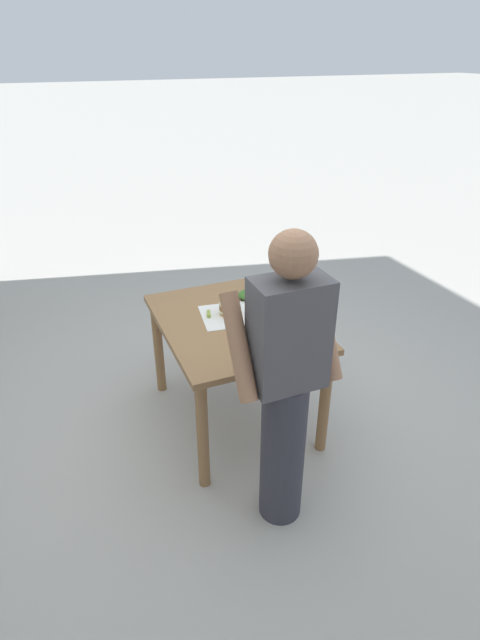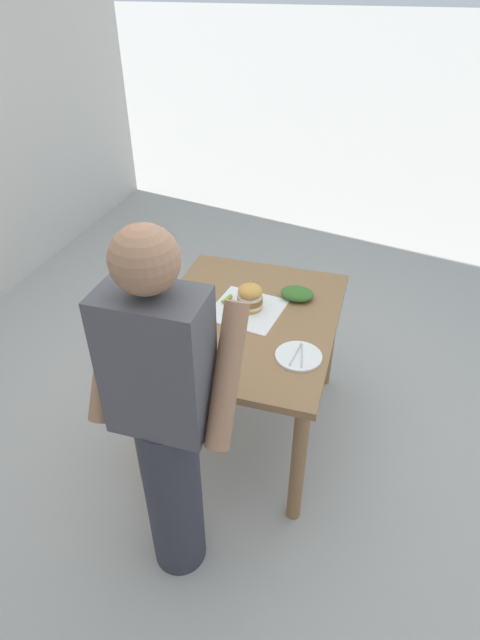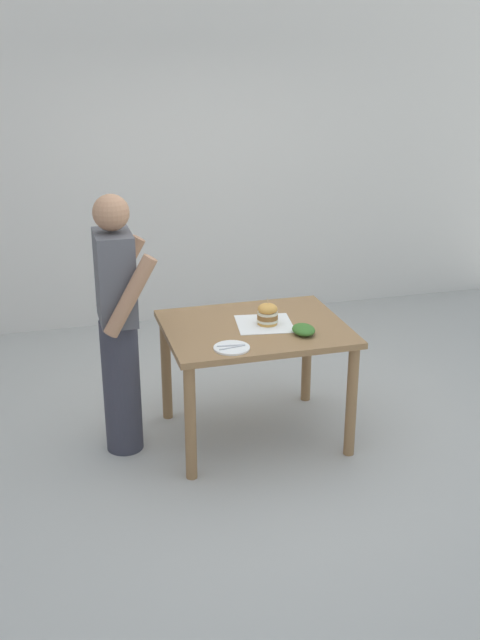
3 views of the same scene
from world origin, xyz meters
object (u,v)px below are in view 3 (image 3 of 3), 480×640
side_plate_with_forks (232,348)px  diner_across_table (119,323)px  pickle_spear (265,315)px  patio_table (255,343)px  sandwich (268,314)px  side_salad (304,330)px

side_plate_with_forks → diner_across_table: size_ratio=0.13×
pickle_spear → diner_across_table: bearing=94.0°
patio_table → side_plate_with_forks: (-0.33, 0.24, 0.13)m
side_plate_with_forks → diner_across_table: 0.74m
sandwich → side_salad: size_ratio=0.98×
side_salad → sandwich: bearing=37.2°
patio_table → side_plate_with_forks: size_ratio=5.30×
side_plate_with_forks → sandwich: bearing=-45.0°
sandwich → side_plate_with_forks: 0.47m
patio_table → side_salad: size_ratio=6.47×
pickle_spear → side_salad: size_ratio=0.43×
pickle_spear → patio_table: bearing=140.4°
patio_table → side_plate_with_forks: bearing=143.4°
side_salad → patio_table: bearing=48.8°
patio_table → side_salad: (-0.22, -0.25, 0.15)m
patio_table → side_salad: 0.37m
sandwich → pickle_spear: (0.14, -0.03, -0.06)m
side_plate_with_forks → diner_across_table: diner_across_table is taller
sandwich → side_plate_with_forks: bearing=135.0°
sandwich → patio_table: bearing=89.8°
side_salad → diner_across_table: size_ratio=0.11×
sandwich → pickle_spear: 0.15m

